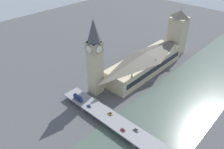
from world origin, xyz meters
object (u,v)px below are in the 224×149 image
object	(u,v)px
parliament_hall	(145,62)
car_southbound_lead	(123,130)
road_bridge	(139,138)
car_northbound_mid	(89,106)
car_northbound_tail	(136,130)
clock_tower	(95,57)
car_northbound_lead	(110,114)
victoria_tower	(177,32)
double_decker_bus_rear	(78,98)

from	to	relation	value
parliament_hall	car_southbound_lead	bearing A→B (deg)	116.28
road_bridge	car_northbound_mid	distance (m)	52.22
car_northbound_tail	road_bridge	bearing A→B (deg)	151.08
clock_tower	car_northbound_mid	bearing A→B (deg)	124.51
car_northbound_lead	road_bridge	bearing A→B (deg)	174.98
car_northbound_lead	car_southbound_lead	bearing A→B (deg)	161.76
clock_tower	car_southbound_lead	size ratio (longest dim) A/B	19.14
parliament_hall	car_northbound_lead	xyz separation A→B (m)	(-23.62, 80.34, -6.07)
parliament_hall	clock_tower	size ratio (longest dim) A/B	1.43
victoria_tower	car_northbound_tail	distance (m)	155.57
car_northbound_lead	clock_tower	bearing A→B (deg)	-26.76
victoria_tower	car_northbound_mid	size ratio (longest dim) A/B	14.33
road_bridge	car_southbound_lead	distance (m)	13.65
car_northbound_lead	car_northbound_mid	bearing A→B (deg)	16.44
victoria_tower	car_southbound_lead	size ratio (longest dim) A/B	15.41
car_northbound_tail	car_northbound_lead	bearing A→B (deg)	0.87
parliament_hall	car_northbound_lead	size ratio (longest dim) A/B	22.79
clock_tower	victoria_tower	size ratio (longest dim) A/B	1.24
clock_tower	car_northbound_lead	bearing A→B (deg)	153.24
parliament_hall	car_northbound_tail	xyz separation A→B (m)	(-50.03, 79.94, -6.16)
clock_tower	car_northbound_mid	distance (m)	43.85
car_northbound_tail	parliament_hall	bearing A→B (deg)	-57.96
parliament_hall	car_northbound_tail	size ratio (longest dim) A/B	23.14
victoria_tower	road_bridge	distance (m)	160.77
double_decker_bus_rear	victoria_tower	bearing A→B (deg)	-93.72
car_southbound_lead	double_decker_bus_rear	bearing A→B (deg)	0.14
double_decker_bus_rear	car_northbound_tail	bearing A→B (deg)	-173.49
victoria_tower	double_decker_bus_rear	bearing A→B (deg)	86.28
car_northbound_lead	car_northbound_tail	size ratio (longest dim) A/B	1.02
clock_tower	car_southbound_lead	bearing A→B (deg)	156.05
clock_tower	double_decker_bus_rear	distance (m)	39.51
clock_tower	car_northbound_lead	size ratio (longest dim) A/B	15.94
parliament_hall	double_decker_bus_rear	size ratio (longest dim) A/B	10.11
victoria_tower	double_decker_bus_rear	world-z (taller)	victoria_tower
parliament_hall	road_bridge	size ratio (longest dim) A/B	0.64
victoria_tower	double_decker_bus_rear	xyz separation A→B (m)	(9.91, 152.57, -19.48)
victoria_tower	road_bridge	xyz separation A→B (m)	(-55.94, 148.95, -23.04)
parliament_hall	victoria_tower	world-z (taller)	victoria_tower
double_decker_bus_rear	car_northbound_mid	xyz separation A→B (m)	(-13.74, -0.59, -1.91)
car_northbound_lead	car_northbound_mid	size ratio (longest dim) A/B	1.12
road_bridge	car_southbound_lead	xyz separation A→B (m)	(13.09, 3.49, 1.66)
double_decker_bus_rear	car_northbound_lead	distance (m)	34.25
road_bridge	double_decker_bus_rear	distance (m)	66.05
double_decker_bus_rear	car_southbound_lead	world-z (taller)	double_decker_bus_rear
road_bridge	car_northbound_tail	world-z (taller)	car_northbound_tail
road_bridge	car_northbound_mid	xyz separation A→B (m)	(52.11, 3.03, 1.65)
road_bridge	car_northbound_tail	bearing A→B (deg)	-28.92
parliament_hall	car_northbound_lead	world-z (taller)	parliament_hall
victoria_tower	car_northbound_tail	world-z (taller)	victoria_tower
clock_tower	car_northbound_tail	size ratio (longest dim) A/B	16.19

